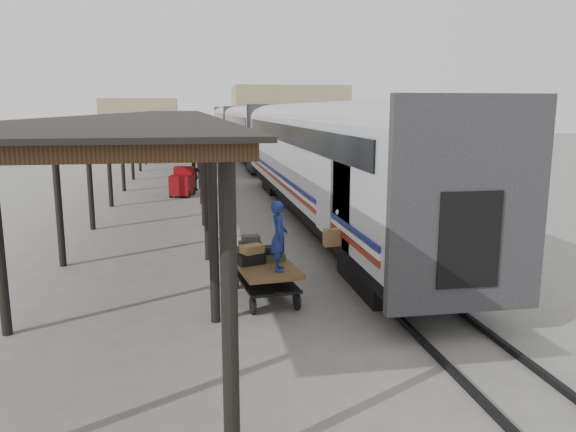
% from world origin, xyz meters
% --- Properties ---
extents(ground, '(160.00, 160.00, 0.00)m').
position_xyz_m(ground, '(0.00, 0.00, 0.00)').
color(ground, slate).
rests_on(ground, ground).
extents(train, '(3.45, 76.01, 4.01)m').
position_xyz_m(train, '(3.19, 33.79, 2.69)').
color(train, silver).
rests_on(train, ground).
extents(canopy, '(4.90, 64.30, 4.15)m').
position_xyz_m(canopy, '(-3.40, 24.00, 4.00)').
color(canopy, '#422B19').
rests_on(canopy, ground).
extents(rails, '(1.54, 150.00, 0.12)m').
position_xyz_m(rails, '(3.20, 34.00, 0.06)').
color(rails, black).
rests_on(rails, ground).
extents(building_far, '(18.00, 10.00, 8.00)m').
position_xyz_m(building_far, '(14.00, 78.00, 4.00)').
color(building_far, tan).
rests_on(building_far, ground).
extents(building_left, '(12.00, 8.00, 6.00)m').
position_xyz_m(building_left, '(-10.00, 82.00, 3.00)').
color(building_left, tan).
rests_on(building_left, ground).
extents(baggage_cart, '(1.53, 2.53, 0.86)m').
position_xyz_m(baggage_cart, '(-0.15, -0.69, 0.65)').
color(baggage_cart, brown).
rests_on(baggage_cart, ground).
extents(suitcase_stack, '(1.28, 1.20, 0.57)m').
position_xyz_m(suitcase_stack, '(-0.30, -0.36, 1.05)').
color(suitcase_stack, '#3C3C3F').
rests_on(suitcase_stack, baggage_cart).
extents(luggage_tug, '(1.35, 1.83, 1.46)m').
position_xyz_m(luggage_tug, '(-2.28, 15.74, 0.67)').
color(luggage_tug, maroon).
rests_on(luggage_tug, ground).
extents(porter, '(0.44, 0.61, 1.56)m').
position_xyz_m(porter, '(0.10, -1.34, 1.64)').
color(porter, navy).
rests_on(porter, baggage_cart).
extents(pedestrian, '(0.99, 0.58, 1.59)m').
position_xyz_m(pedestrian, '(-1.67, 17.44, 0.79)').
color(pedestrian, black).
rests_on(pedestrian, ground).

